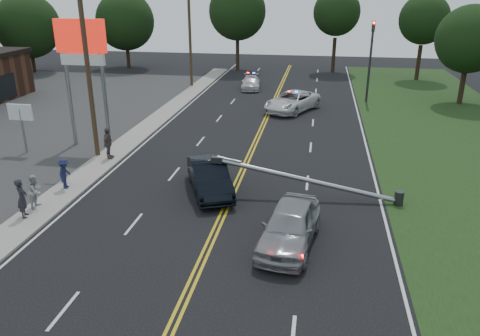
% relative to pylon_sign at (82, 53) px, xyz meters
% --- Properties ---
extents(ground, '(120.00, 120.00, 0.00)m').
position_rel_pylon_sign_xyz_m(ground, '(10.50, -14.00, -6.00)').
color(ground, black).
rests_on(ground, ground).
extents(sidewalk, '(1.80, 70.00, 0.12)m').
position_rel_pylon_sign_xyz_m(sidewalk, '(2.10, -4.00, -5.94)').
color(sidewalk, gray).
rests_on(sidewalk, ground).
extents(centerline_yellow, '(0.36, 80.00, 0.00)m').
position_rel_pylon_sign_xyz_m(centerline_yellow, '(10.50, -4.00, -5.99)').
color(centerline_yellow, gold).
rests_on(centerline_yellow, ground).
extents(pylon_sign, '(3.20, 0.35, 8.00)m').
position_rel_pylon_sign_xyz_m(pylon_sign, '(0.00, 0.00, 0.00)').
color(pylon_sign, gray).
rests_on(pylon_sign, ground).
extents(small_sign, '(1.60, 0.14, 3.10)m').
position_rel_pylon_sign_xyz_m(small_sign, '(-3.50, -2.00, -3.66)').
color(small_sign, gray).
rests_on(small_sign, ground).
extents(traffic_signal, '(0.28, 0.41, 7.05)m').
position_rel_pylon_sign_xyz_m(traffic_signal, '(18.80, 16.00, -1.79)').
color(traffic_signal, '#2D2D30').
rests_on(traffic_signal, ground).
extents(fallen_streetlight, '(9.36, 0.44, 1.91)m').
position_rel_pylon_sign_xyz_m(fallen_streetlight, '(14.69, -6.00, -5.08)').
color(fallen_streetlight, '#2D2D30').
rests_on(fallen_streetlight, ground).
extents(utility_pole_mid, '(1.60, 0.28, 10.00)m').
position_rel_pylon_sign_xyz_m(utility_pole_mid, '(1.30, -2.00, -0.91)').
color(utility_pole_mid, '#382619').
rests_on(utility_pole_mid, ground).
extents(utility_pole_far, '(1.60, 0.28, 10.00)m').
position_rel_pylon_sign_xyz_m(utility_pole_far, '(1.30, 20.00, -0.91)').
color(utility_pole_far, '#382619').
rests_on(utility_pole_far, ground).
extents(tree_4, '(7.51, 7.51, 9.20)m').
position_rel_pylon_sign_xyz_m(tree_4, '(-20.10, 25.42, -0.56)').
color(tree_4, black).
rests_on(tree_4, ground).
extents(tree_5, '(7.21, 7.21, 9.39)m').
position_rel_pylon_sign_xyz_m(tree_5, '(-9.95, 30.51, -0.22)').
color(tree_5, black).
rests_on(tree_5, ground).
extents(tree_6, '(6.86, 6.86, 10.47)m').
position_rel_pylon_sign_xyz_m(tree_6, '(4.24, 31.04, 1.03)').
color(tree_6, black).
rests_on(tree_6, ground).
extents(tree_7, '(5.49, 5.49, 9.73)m').
position_rel_pylon_sign_xyz_m(tree_7, '(16.00, 31.83, 0.96)').
color(tree_7, black).
rests_on(tree_7, ground).
extents(tree_8, '(5.36, 5.36, 9.20)m').
position_rel_pylon_sign_xyz_m(tree_8, '(25.24, 28.09, 0.50)').
color(tree_8, black).
rests_on(tree_8, ground).
extents(tree_9, '(5.74, 5.74, 8.48)m').
position_rel_pylon_sign_xyz_m(tree_9, '(26.98, 16.62, -0.40)').
color(tree_9, black).
rests_on(tree_9, ground).
extents(crashed_sedan, '(3.49, 5.20, 1.62)m').
position_rel_pylon_sign_xyz_m(crashed_sedan, '(9.33, -6.04, -5.19)').
color(crashed_sedan, black).
rests_on(crashed_sedan, ground).
extents(waiting_sedan, '(2.66, 5.21, 1.70)m').
position_rel_pylon_sign_xyz_m(waiting_sedan, '(13.69, -10.57, -5.15)').
color(waiting_sedan, gray).
rests_on(waiting_sedan, ground).
extents(emergency_a, '(5.03, 6.46, 1.63)m').
position_rel_pylon_sign_xyz_m(emergency_a, '(12.35, 11.45, -5.18)').
color(emergency_a, silver).
rests_on(emergency_a, ground).
extents(emergency_b, '(2.28, 4.59, 1.28)m').
position_rel_pylon_sign_xyz_m(emergency_b, '(7.59, 19.83, -5.36)').
color(emergency_b, silver).
rests_on(emergency_b, ground).
extents(bystander_a, '(0.67, 0.78, 1.81)m').
position_rel_pylon_sign_xyz_m(bystander_a, '(1.81, -10.34, -4.97)').
color(bystander_a, '#222329').
rests_on(bystander_a, sidewalk).
extents(bystander_b, '(0.64, 0.81, 1.59)m').
position_rel_pylon_sign_xyz_m(bystander_b, '(1.79, -9.29, -5.08)').
color(bystander_b, '#A4A4A9').
rests_on(bystander_b, sidewalk).
extents(bystander_c, '(0.71, 1.09, 1.58)m').
position_rel_pylon_sign_xyz_m(bystander_c, '(2.00, -7.03, -5.09)').
color(bystander_c, '#1B2144').
rests_on(bystander_c, sidewalk).
extents(bystander_d, '(0.57, 1.16, 1.92)m').
position_rel_pylon_sign_xyz_m(bystander_d, '(2.29, -2.46, -4.92)').
color(bystander_d, '#5D4E4A').
rests_on(bystander_d, sidewalk).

